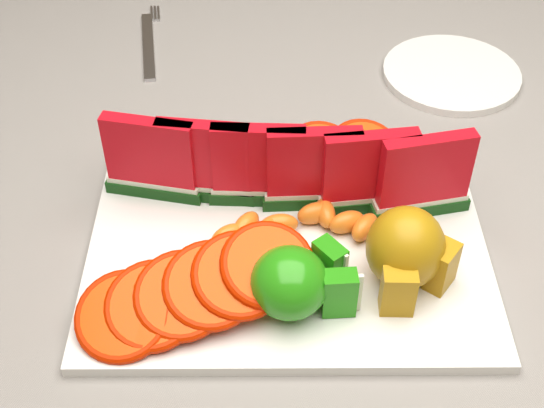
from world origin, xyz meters
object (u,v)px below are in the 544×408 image
platter (288,247)px  fork (149,42)px  pear_cluster (407,251)px  apple_cluster (297,282)px  side_plate (451,74)px

platter → fork: (-0.19, 0.40, -0.00)m
pear_cluster → fork: size_ratio=0.51×
apple_cluster → side_plate: 0.45m
apple_cluster → pear_cluster: (0.10, 0.03, 0.01)m
side_plate → fork: bearing=168.4°
platter → apple_cluster: 0.09m
side_plate → apple_cluster: bearing=-118.8°
apple_cluster → fork: apple_cluster is taller
pear_cluster → platter: bearing=156.4°
platter → side_plate: 0.38m
apple_cluster → side_plate: size_ratio=0.58×
pear_cluster → side_plate: size_ratio=0.52×
fork → apple_cluster: bearing=-68.0°
pear_cluster → fork: (-0.30, 0.45, -0.05)m
platter → fork: platter is taller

